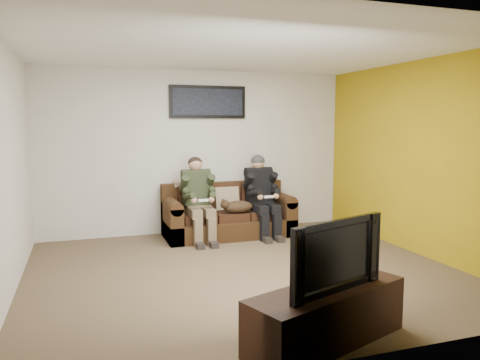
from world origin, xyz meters
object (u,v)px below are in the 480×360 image
object	(u,v)px
framed_poster	(208,102)
person_right	(261,191)
tv_stand	(327,316)
person_left	(198,195)
sofa	(227,216)
television	(328,253)
cat	(237,207)

from	to	relation	value
framed_poster	person_right	bearing A→B (deg)	-38.23
framed_poster	tv_stand	bearing A→B (deg)	-91.78
framed_poster	person_left	bearing A→B (deg)	-119.03
person_right	sofa	bearing A→B (deg)	162.08
person_left	television	size ratio (longest dim) A/B	1.26
framed_poster	tv_stand	distance (m)	4.57
cat	television	distance (m)	3.53
sofa	television	world-z (taller)	television
person_right	cat	world-z (taller)	person_right
cat	tv_stand	distance (m)	3.53
tv_stand	television	bearing A→B (deg)	-109.82
television	cat	bearing A→B (deg)	63.67
person_left	sofa	bearing A→B (deg)	17.96
sofa	cat	distance (m)	0.34
person_left	person_right	distance (m)	1.02
cat	tv_stand	bearing A→B (deg)	-96.51
framed_poster	tv_stand	world-z (taller)	framed_poster
person_right	tv_stand	distance (m)	3.73
sofa	person_right	distance (m)	0.66
person_left	person_right	world-z (taller)	person_right
person_right	framed_poster	world-z (taller)	framed_poster
tv_stand	cat	bearing A→B (deg)	63.67
sofa	framed_poster	bearing A→B (deg)	116.86
framed_poster	tv_stand	xyz separation A→B (m)	(-0.13, -4.17, -1.87)
person_right	television	bearing A→B (deg)	-103.13
person_right	cat	size ratio (longest dim) A/B	1.92
sofa	cat	xyz separation A→B (m)	(0.07, -0.27, 0.19)
cat	television	size ratio (longest dim) A/B	0.66
person_right	framed_poster	xyz separation A→B (m)	(-0.71, 0.56, 1.40)
person_left	person_right	bearing A→B (deg)	0.02
sofa	person_left	distance (m)	0.66
cat	person_right	bearing A→B (deg)	13.70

